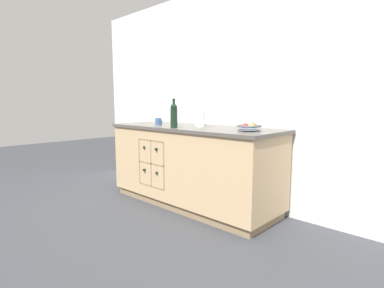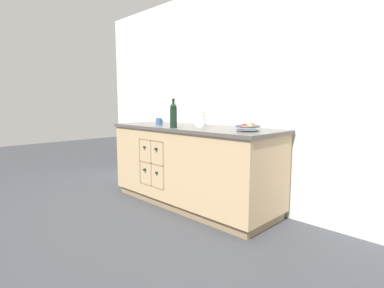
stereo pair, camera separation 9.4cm
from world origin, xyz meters
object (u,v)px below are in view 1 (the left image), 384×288
object	(u,v)px
fruit_bowl	(249,127)
white_pitcher	(200,119)
ceramic_mug	(159,121)
standing_wine_bottle	(174,115)

from	to	relation	value
fruit_bowl	white_pitcher	size ratio (longest dim) A/B	1.32
ceramic_mug	standing_wine_bottle	xyz separation A→B (m)	(0.47, -0.18, 0.10)
ceramic_mug	standing_wine_bottle	size ratio (longest dim) A/B	0.36
fruit_bowl	ceramic_mug	distance (m)	1.26
white_pitcher	standing_wine_bottle	bearing A→B (deg)	-114.46
white_pitcher	ceramic_mug	size ratio (longest dim) A/B	1.59
white_pitcher	ceramic_mug	xyz separation A→B (m)	(-0.60, -0.11, -0.05)
fruit_bowl	ceramic_mug	world-z (taller)	ceramic_mug
fruit_bowl	standing_wine_bottle	xyz separation A→B (m)	(-0.79, -0.25, 0.10)
standing_wine_bottle	ceramic_mug	bearing A→B (deg)	159.15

